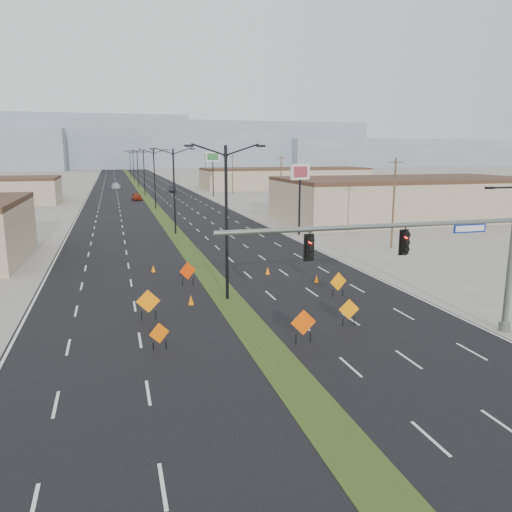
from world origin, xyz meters
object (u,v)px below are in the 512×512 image
object	(u,v)px
streetlight_2	(154,177)
pole_sign_east_near	(300,178)
construction_sign_5	(338,282)
cone_3	(153,269)
car_far	(116,186)
cone_1	(268,271)
streetlight_3	(144,171)
streetlight_6	(130,163)
cone_0	(191,300)
streetlight_0	(226,218)
car_left	(137,197)
construction_sign_2	(188,272)
cone_2	(317,279)
construction_sign_3	(303,324)
construction_sign_0	(159,334)
streetlight_4	(138,168)
streetlight_5	(133,165)
car_mid	(172,189)
signal_mast	(437,249)
streetlight_1	(174,188)
construction_sign_1	(148,302)
pole_sign_east_far	(213,160)
construction_sign_4	(349,310)

from	to	relation	value
streetlight_2	pole_sign_east_near	size ratio (longest dim) A/B	1.21
construction_sign_5	cone_3	size ratio (longest dim) A/B	2.94
car_far	cone_1	bearing A→B (deg)	-86.49
streetlight_3	cone_3	size ratio (longest dim) A/B	17.33
streetlight_6	cone_0	bearing A→B (deg)	-90.85
streetlight_2	streetlight_6	distance (m)	112.00
car_far	pole_sign_east_near	distance (m)	85.98
streetlight_0	car_left	distance (m)	73.25
construction_sign_2	cone_1	xyz separation A→B (m)	(6.62, 1.63, -0.74)
cone_3	streetlight_0	bearing A→B (deg)	-65.80
streetlight_6	cone_2	world-z (taller)	streetlight_6
cone_1	cone_2	size ratio (longest dim) A/B	1.07
car_left	cone_1	xyz separation A→B (m)	(6.99, -67.20, -0.44)
cone_3	car_left	bearing A→B (deg)	88.45
streetlight_3	construction_sign_3	xyz separation A→B (m)	(2.00, -92.67, -4.36)
construction_sign_0	car_left	bearing A→B (deg)	69.06
streetlight_6	car_far	bearing A→B (deg)	-95.70
streetlight_4	construction_sign_2	size ratio (longest dim) A/B	5.69
car_far	cone_2	size ratio (longest dim) A/B	9.47
streetlight_5	car_mid	world-z (taller)	streetlight_5
streetlight_3	construction_sign_0	bearing A→B (deg)	-93.20
cone_0	streetlight_4	bearing A→B (deg)	88.72
streetlight_4	construction_sign_2	xyz separation A→B (m)	(-2.00, -107.77, -4.38)
construction_sign_0	streetlight_6	bearing A→B (deg)	69.34
signal_mast	streetlight_1	size ratio (longest dim) A/B	1.63
cone_3	pole_sign_east_near	size ratio (longest dim) A/B	0.07
car_left	construction_sign_3	xyz separation A→B (m)	(4.37, -81.73, 0.31)
construction_sign_1	pole_sign_east_near	xyz separation A→B (m)	(19.32, 26.42, 5.57)
streetlight_1	cone_3	bearing A→B (deg)	-102.29
construction_sign_3	car_far	bearing A→B (deg)	96.03
streetlight_1	construction_sign_2	world-z (taller)	streetlight_1
construction_sign_2	cone_0	xyz separation A→B (m)	(-0.51, -4.80, -0.72)
construction_sign_5	cone_3	distance (m)	15.61
construction_sign_5	pole_sign_east_far	xyz separation A→B (m)	(7.03, 78.96, 6.90)
streetlight_6	cone_3	xyz separation A→B (m)	(-4.11, -158.86, -5.13)
car_left	cone_2	world-z (taller)	car_left
streetlight_6	cone_0	world-z (taller)	streetlight_6
car_mid	construction_sign_3	bearing A→B (deg)	-87.63
streetlight_5	pole_sign_east_near	distance (m)	117.30
car_left	construction_sign_2	distance (m)	68.83
cone_1	pole_sign_east_far	distance (m)	72.65
construction_sign_4	cone_0	size ratio (longest dim) A/B	2.46
car_far	construction_sign_3	bearing A→B (deg)	-88.53
construction_sign_2	construction_sign_3	distance (m)	13.51
construction_sign_3	cone_3	size ratio (longest dim) A/B	3.09
streetlight_5	cone_2	size ratio (longest dim) A/B	17.78
construction_sign_2	construction_sign_4	world-z (taller)	construction_sign_2
construction_sign_3	construction_sign_4	distance (m)	3.80
streetlight_2	cone_0	distance (m)	56.85
pole_sign_east_near	streetlight_5	bearing A→B (deg)	74.57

